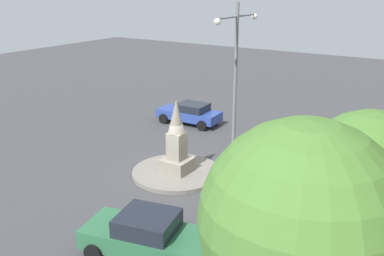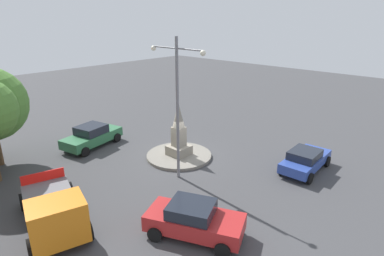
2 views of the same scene
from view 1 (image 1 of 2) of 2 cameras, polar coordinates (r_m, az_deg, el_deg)
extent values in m
plane|color=#424244|center=(20.47, -1.99, -6.15)|extent=(80.00, 80.00, 0.00)
cylinder|color=gray|center=(20.43, -1.99, -5.91)|extent=(4.24, 4.24, 0.19)
cube|color=gray|center=(20.27, -2.00, -4.87)|extent=(1.29, 1.29, 0.61)
cube|color=gray|center=(19.91, -2.03, -2.37)|extent=(0.72, 0.72, 1.28)
cone|color=gray|center=(19.44, -2.08, 1.59)|extent=(0.80, 0.80, 1.60)
cylinder|color=slate|center=(19.78, 5.70, 4.89)|extent=(0.16, 0.16, 7.82)
cylinder|color=slate|center=(18.50, 4.76, 14.36)|extent=(1.75, 0.08, 0.08)
cylinder|color=slate|center=(20.06, 7.20, 14.60)|extent=(1.75, 0.08, 0.08)
sphere|color=#F2EACC|center=(17.74, 3.37, 13.88)|extent=(0.28, 0.28, 0.28)
sphere|color=#F2EACC|center=(20.86, 8.27, 14.43)|extent=(0.28, 0.28, 0.28)
cube|color=#B22323|center=(23.38, 17.16, -2.02)|extent=(4.39, 3.18, 0.69)
cube|color=#1E232D|center=(23.05, 17.35, -0.75)|extent=(2.29, 2.17, 0.51)
cylinder|color=black|center=(24.71, 14.72, -1.54)|extent=(0.67, 0.46, 0.64)
cylinder|color=black|center=(24.94, 18.63, -1.73)|extent=(0.67, 0.46, 0.64)
cylinder|color=black|center=(22.08, 15.33, -4.04)|extent=(0.67, 0.46, 0.64)
cylinder|color=black|center=(22.34, 19.70, -4.21)|extent=(0.67, 0.46, 0.64)
cube|color=#2D479E|center=(27.58, -0.39, 1.80)|extent=(1.80, 4.09, 0.56)
cube|color=#1E232D|center=(27.30, 0.09, 2.76)|extent=(1.59, 1.88, 0.47)
cylinder|color=black|center=(27.72, -3.77, 1.25)|extent=(0.24, 0.65, 0.64)
cylinder|color=black|center=(29.04, -1.93, 2.09)|extent=(0.24, 0.65, 0.64)
cylinder|color=black|center=(26.30, 1.32, 0.32)|extent=(0.24, 0.65, 0.64)
cylinder|color=black|center=(27.69, 3.00, 1.24)|extent=(0.24, 0.65, 0.64)
cube|color=#2D6B42|center=(14.58, -5.92, -14.41)|extent=(2.65, 4.55, 0.65)
cube|color=#1E232D|center=(14.25, -5.92, -12.37)|extent=(2.00, 2.14, 0.58)
cylinder|color=black|center=(14.95, 1.02, -14.86)|extent=(0.35, 0.67, 0.64)
cylinder|color=black|center=(16.04, -9.36, -12.61)|extent=(0.35, 0.67, 0.64)
cylinder|color=black|center=(14.77, -12.89, -15.85)|extent=(0.35, 0.67, 0.64)
cube|color=slate|center=(17.43, 22.52, -9.89)|extent=(4.07, 3.03, 0.50)
cube|color=red|center=(15.77, 19.72, -10.56)|extent=(0.62, 1.95, 0.50)
cylinder|color=black|center=(20.12, 23.29, -6.90)|extent=(0.88, 0.50, 0.84)
cylinder|color=black|center=(17.10, 17.56, -10.79)|extent=(0.88, 0.50, 0.84)
cylinder|color=black|center=(16.31, 23.95, -13.14)|extent=(0.88, 0.50, 0.84)
sphere|color=#4C7F33|center=(11.11, 22.25, -6.38)|extent=(3.38, 3.38, 3.38)
sphere|color=#4C7F33|center=(9.44, 14.35, -11.78)|extent=(4.39, 4.39, 4.39)
camera|label=2|loc=(28.90, 39.74, 14.90)|focal=29.70mm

